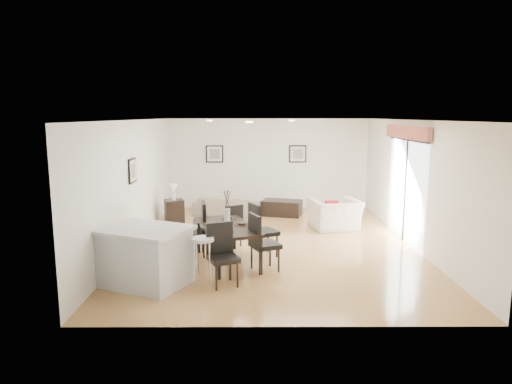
{
  "coord_description": "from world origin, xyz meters",
  "views": [
    {
      "loc": [
        -0.41,
        -9.71,
        2.8
      ],
      "look_at": [
        -0.37,
        0.4,
        1.09
      ],
      "focal_mm": 32.0,
      "sensor_mm": 36.0,
      "label": 1
    }
  ],
  "objects_px": {
    "side_table": "(174,211)",
    "dining_chair_wfar": "(198,226)",
    "dining_chair_head": "(222,250)",
    "sofa": "(227,205)",
    "armchair": "(335,214)",
    "dining_chair_wnear": "(191,243)",
    "bar_stool": "(203,244)",
    "dining_table": "(227,229)",
    "coffee_table": "(282,208)",
    "kitchen_island": "(145,256)",
    "dining_chair_enear": "(260,239)",
    "dining_chair_efar": "(260,227)",
    "dining_chair_foot": "(232,223)"
  },
  "relations": [
    {
      "from": "dining_chair_head",
      "to": "bar_stool",
      "type": "xyz_separation_m",
      "value": [
        -0.31,
        -0.04,
        0.12
      ]
    },
    {
      "from": "dining_chair_efar",
      "to": "sofa",
      "type": "bearing_deg",
      "value": -13.41
    },
    {
      "from": "armchair",
      "to": "dining_chair_wfar",
      "type": "distance_m",
      "value": 3.81
    },
    {
      "from": "dining_chair_head",
      "to": "side_table",
      "type": "height_order",
      "value": "dining_chair_head"
    },
    {
      "from": "dining_table",
      "to": "dining_chair_head",
      "type": "height_order",
      "value": "dining_chair_head"
    },
    {
      "from": "coffee_table",
      "to": "dining_table",
      "type": "bearing_deg",
      "value": -90.7
    },
    {
      "from": "dining_chair_wfar",
      "to": "bar_stool",
      "type": "distance_m",
      "value": 1.62
    },
    {
      "from": "dining_chair_foot",
      "to": "kitchen_island",
      "type": "distance_m",
      "value": 2.61
    },
    {
      "from": "dining_chair_efar",
      "to": "dining_chair_head",
      "type": "relative_size",
      "value": 1.05
    },
    {
      "from": "sofa",
      "to": "side_table",
      "type": "relative_size",
      "value": 3.06
    },
    {
      "from": "dining_table",
      "to": "kitchen_island",
      "type": "xyz_separation_m",
      "value": [
        -1.3,
        -1.13,
        -0.17
      ]
    },
    {
      "from": "kitchen_island",
      "to": "dining_table",
      "type": "bearing_deg",
      "value": 65.85
    },
    {
      "from": "dining_chair_wnear",
      "to": "kitchen_island",
      "type": "height_order",
      "value": "kitchen_island"
    },
    {
      "from": "side_table",
      "to": "bar_stool",
      "type": "height_order",
      "value": "bar_stool"
    },
    {
      "from": "dining_chair_head",
      "to": "sofa",
      "type": "bearing_deg",
      "value": 70.42
    },
    {
      "from": "dining_chair_enear",
      "to": "side_table",
      "type": "xyz_separation_m",
      "value": [
        -2.21,
        3.79,
        -0.29
      ]
    },
    {
      "from": "dining_chair_wnear",
      "to": "bar_stool",
      "type": "distance_m",
      "value": 0.79
    },
    {
      "from": "dining_chair_wnear",
      "to": "dining_chair_efar",
      "type": "bearing_deg",
      "value": 106.3
    },
    {
      "from": "dining_table",
      "to": "bar_stool",
      "type": "relative_size",
      "value": 2.43
    },
    {
      "from": "dining_chair_foot",
      "to": "side_table",
      "type": "distance_m",
      "value": 2.75
    },
    {
      "from": "armchair",
      "to": "dining_chair_wnear",
      "type": "relative_size",
      "value": 1.24
    },
    {
      "from": "kitchen_island",
      "to": "dining_chair_enear",
      "type": "bearing_deg",
      "value": 43.67
    },
    {
      "from": "dining_chair_enear",
      "to": "dining_chair_efar",
      "type": "xyz_separation_m",
      "value": [
        0.0,
        0.88,
        0.01
      ]
    },
    {
      "from": "dining_chair_wnear",
      "to": "dining_chair_head",
      "type": "distance_m",
      "value": 0.91
    },
    {
      "from": "dining_chair_head",
      "to": "side_table",
      "type": "distance_m",
      "value": 4.69
    },
    {
      "from": "dining_table",
      "to": "dining_chair_head",
      "type": "bearing_deg",
      "value": -110.64
    },
    {
      "from": "dining_chair_enear",
      "to": "dining_chair_foot",
      "type": "height_order",
      "value": "dining_chair_enear"
    },
    {
      "from": "dining_table",
      "to": "dining_chair_efar",
      "type": "distance_m",
      "value": 0.74
    },
    {
      "from": "coffee_table",
      "to": "kitchen_island",
      "type": "bearing_deg",
      "value": -99.56
    },
    {
      "from": "dining_chair_wnear",
      "to": "dining_chair_enear",
      "type": "bearing_deg",
      "value": 70.47
    },
    {
      "from": "dining_chair_enear",
      "to": "coffee_table",
      "type": "xyz_separation_m",
      "value": [
        0.67,
        4.68,
        -0.38
      ]
    },
    {
      "from": "dining_chair_head",
      "to": "coffee_table",
      "type": "xyz_separation_m",
      "value": [
        1.33,
        5.3,
        -0.36
      ]
    },
    {
      "from": "side_table",
      "to": "dining_chair_wfar",
      "type": "bearing_deg",
      "value": -71.17
    },
    {
      "from": "sofa",
      "to": "dining_chair_foot",
      "type": "xyz_separation_m",
      "value": [
        0.29,
        -3.16,
        0.24
      ]
    },
    {
      "from": "dining_chair_wfar",
      "to": "bar_stool",
      "type": "height_order",
      "value": "dining_chair_wfar"
    },
    {
      "from": "armchair",
      "to": "dining_chair_efar",
      "type": "height_order",
      "value": "dining_chair_efar"
    },
    {
      "from": "dining_chair_wfar",
      "to": "kitchen_island",
      "type": "xyz_separation_m",
      "value": [
        -0.69,
        -1.59,
        -0.11
      ]
    },
    {
      "from": "armchair",
      "to": "bar_stool",
      "type": "xyz_separation_m",
      "value": [
        -2.85,
        -3.76,
        0.32
      ]
    },
    {
      "from": "dining_chair_wnear",
      "to": "dining_chair_efar",
      "type": "xyz_separation_m",
      "value": [
        1.25,
        0.82,
        0.09
      ]
    },
    {
      "from": "dining_chair_wfar",
      "to": "coffee_table",
      "type": "height_order",
      "value": "dining_chair_wfar"
    },
    {
      "from": "armchair",
      "to": "kitchen_island",
      "type": "distance_m",
      "value": 5.35
    },
    {
      "from": "dining_chair_enear",
      "to": "sofa",
      "type": "bearing_deg",
      "value": -12.32
    },
    {
      "from": "dining_chair_wnear",
      "to": "dining_chair_head",
      "type": "xyz_separation_m",
      "value": [
        0.6,
        -0.68,
        0.06
      ]
    },
    {
      "from": "dining_table",
      "to": "dining_chair_foot",
      "type": "xyz_separation_m",
      "value": [
        0.04,
        1.11,
        -0.15
      ]
    },
    {
      "from": "side_table",
      "to": "dining_chair_wnear",
      "type": "bearing_deg",
      "value": -75.62
    },
    {
      "from": "dining_chair_head",
      "to": "dining_chair_wfar",
      "type": "bearing_deg",
      "value": 88.59
    },
    {
      "from": "dining_chair_wnear",
      "to": "dining_chair_foot",
      "type": "xyz_separation_m",
      "value": [
        0.67,
        1.53,
        0.0
      ]
    },
    {
      "from": "dining_table",
      "to": "dining_chair_enear",
      "type": "height_order",
      "value": "dining_chair_enear"
    },
    {
      "from": "dining_table",
      "to": "armchair",
      "type": "bearing_deg",
      "value": 27.36
    },
    {
      "from": "dining_chair_wnear",
      "to": "dining_table",
      "type": "bearing_deg",
      "value": 106.72
    }
  ]
}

